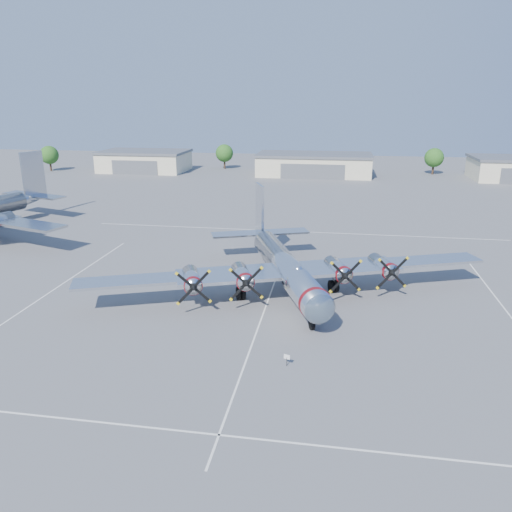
% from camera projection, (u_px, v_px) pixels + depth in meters
% --- Properties ---
extents(ground, '(260.00, 260.00, 0.00)m').
position_uv_depth(ground, '(270.00, 295.00, 49.66)').
color(ground, '#58585A').
rests_on(ground, ground).
extents(parking_lines, '(60.00, 50.08, 0.01)m').
position_uv_depth(parking_lines, '(268.00, 301.00, 48.01)').
color(parking_lines, silver).
rests_on(parking_lines, ground).
extents(hangar_west, '(22.60, 14.60, 5.40)m').
position_uv_depth(hangar_west, '(145.00, 161.00, 132.87)').
color(hangar_west, beige).
rests_on(hangar_west, ground).
extents(hangar_center, '(28.60, 14.60, 5.40)m').
position_uv_depth(hangar_center, '(314.00, 164.00, 125.93)').
color(hangar_center, beige).
rests_on(hangar_center, ground).
extents(tree_far_west, '(4.80, 4.80, 6.64)m').
position_uv_depth(tree_far_west, '(49.00, 155.00, 132.55)').
color(tree_far_west, '#382619').
rests_on(tree_far_west, ground).
extents(tree_west, '(4.80, 4.80, 6.64)m').
position_uv_depth(tree_west, '(224.00, 153.00, 136.89)').
color(tree_west, '#382619').
rests_on(tree_west, ground).
extents(tree_east, '(4.80, 4.80, 6.64)m').
position_uv_depth(tree_east, '(434.00, 158.00, 126.52)').
color(tree_east, '#382619').
rests_on(tree_east, ground).
extents(main_bomber_b29, '(47.39, 40.05, 8.89)m').
position_uv_depth(main_bomber_b29, '(283.00, 289.00, 51.00)').
color(main_bomber_b29, silver).
rests_on(main_bomber_b29, ground).
extents(info_placard, '(0.46, 0.19, 0.91)m').
position_uv_depth(info_placard, '(287.00, 358.00, 36.25)').
color(info_placard, black).
rests_on(info_placard, ground).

